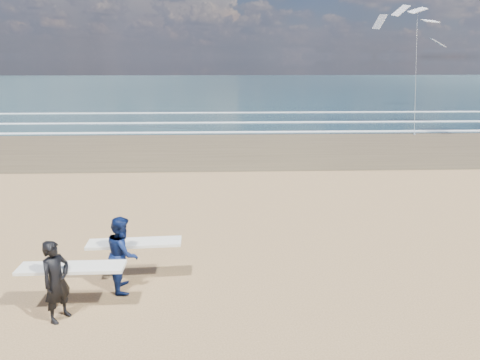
{
  "coord_description": "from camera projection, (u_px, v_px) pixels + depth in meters",
  "views": [
    {
      "loc": [
        3.67,
        -7.55,
        5.24
      ],
      "look_at": [
        4.16,
        6.0,
        1.33
      ],
      "focal_mm": 32.0,
      "sensor_mm": 36.0,
      "label": 1
    }
  ],
  "objects": [
    {
      "name": "foam_breakers",
      "position": [
        417.0,
        120.0,
        36.25
      ],
      "size": [
        220.0,
        11.7,
        0.05
      ],
      "color": "white",
      "rests_on": "ground"
    },
    {
      "name": "kite_1",
      "position": [
        416.0,
        56.0,
        30.77
      ],
      "size": [
        5.66,
        4.72,
        9.64
      ],
      "color": "slate",
      "rests_on": "ground"
    },
    {
      "name": "surfer_near",
      "position": [
        59.0,
        279.0,
        8.7
      ],
      "size": [
        2.2,
        1.0,
        1.75
      ],
      "color": "black",
      "rests_on": "ground"
    },
    {
      "name": "ocean",
      "position": [
        313.0,
        86.0,
        78.41
      ],
      "size": [
        220.0,
        100.0,
        0.02
      ],
      "primitive_type": "cube",
      "color": "#1B333B",
      "rests_on": "ground"
    },
    {
      "name": "surfer_far",
      "position": [
        124.0,
        252.0,
        9.86
      ],
      "size": [
        2.23,
        1.16,
        1.78
      ],
      "color": "#0D1C4C",
      "rests_on": "ground"
    }
  ]
}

